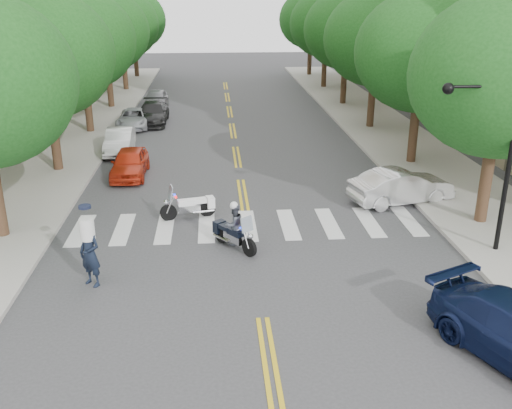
{
  "coord_description": "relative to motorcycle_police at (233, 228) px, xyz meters",
  "views": [
    {
      "loc": [
        -1.18,
        -13.3,
        8.34
      ],
      "look_at": [
        0.22,
        5.29,
        1.3
      ],
      "focal_mm": 40.0,
      "sensor_mm": 36.0,
      "label": 1
    }
  ],
  "objects": [
    {
      "name": "motorcycle_parked",
      "position": [
        -1.47,
        2.92,
        -0.28
      ],
      "size": [
        2.14,
        0.85,
        1.4
      ],
      "rotation": [
        0.0,
        0.0,
        1.81
      ],
      "color": "black",
      "rests_on": "ground"
    },
    {
      "name": "parked_car_c",
      "position": [
        -5.69,
        18.91,
        -0.18
      ],
      "size": [
        1.96,
        4.23,
        1.17
      ],
      "primitive_type": "imported",
      "rotation": [
        0.0,
        0.0,
        -0.0
      ],
      "color": "#AFB1B7",
      "rests_on": "ground"
    },
    {
      "name": "tree_r_1",
      "position": [
        9.41,
        9.46,
        4.79
      ],
      "size": [
        6.4,
        6.4,
        8.45
      ],
      "color": "#382316",
      "rests_on": "ground"
    },
    {
      "name": "tree_r_3",
      "position": [
        9.41,
        25.46,
        4.79
      ],
      "size": [
        6.4,
        6.4,
        8.45
      ],
      "color": "#382316",
      "rests_on": "ground"
    },
    {
      "name": "tree_r_2",
      "position": [
        9.41,
        17.46,
        4.79
      ],
      "size": [
        6.4,
        6.4,
        8.45
      ],
      "color": "#382316",
      "rests_on": "ground"
    },
    {
      "name": "tree_l_4",
      "position": [
        -8.19,
        33.46,
        4.79
      ],
      "size": [
        6.4,
        6.4,
        8.45
      ],
      "color": "#382316",
      "rests_on": "ground"
    },
    {
      "name": "motorcycle_police",
      "position": [
        0.0,
        0.0,
        0.0
      ],
      "size": [
        1.45,
        1.83,
        1.72
      ],
      "rotation": [
        0.0,
        0.0,
        3.78
      ],
      "color": "black",
      "rests_on": "ground"
    },
    {
      "name": "parked_car_b",
      "position": [
        -5.69,
        12.74,
        -0.11
      ],
      "size": [
        1.52,
        4.0,
        1.3
      ],
      "primitive_type": "imported",
      "rotation": [
        0.0,
        0.0,
        0.03
      ],
      "color": "silver",
      "rests_on": "ground"
    },
    {
      "name": "sidewalk_left",
      "position": [
        -8.89,
        17.46,
        -0.69
      ],
      "size": [
        5.0,
        60.0,
        0.15
      ],
      "primitive_type": "cube",
      "color": "#9E9991",
      "rests_on": "ground"
    },
    {
      "name": "parked_car_d",
      "position": [
        -4.59,
        19.96,
        -0.07
      ],
      "size": [
        2.0,
        4.79,
        1.38
      ],
      "primitive_type": "imported",
      "rotation": [
        0.0,
        0.0,
        -0.01
      ],
      "color": "black",
      "rests_on": "ground"
    },
    {
      "name": "parked_car_e",
      "position": [
        -4.81,
        24.97,
        -0.06
      ],
      "size": [
        1.7,
        4.17,
        1.41
      ],
      "primitive_type": "imported",
      "rotation": [
        0.0,
        0.0,
        -0.01
      ],
      "color": "gray",
      "rests_on": "ground"
    },
    {
      "name": "ground",
      "position": [
        0.61,
        -4.54,
        -0.77
      ],
      "size": [
        140.0,
        140.0,
        0.0
      ],
      "primitive_type": "plane",
      "color": "#38383A",
      "rests_on": "ground"
    },
    {
      "name": "tree_r_5",
      "position": [
        9.41,
        41.46,
        4.79
      ],
      "size": [
        6.4,
        6.4,
        8.45
      ],
      "color": "#382316",
      "rests_on": "ground"
    },
    {
      "name": "tree_l_2",
      "position": [
        -8.19,
        17.46,
        4.79
      ],
      "size": [
        6.4,
        6.4,
        8.45
      ],
      "color": "#382316",
      "rests_on": "ground"
    },
    {
      "name": "parked_car_a",
      "position": [
        -4.59,
        8.46,
        -0.1
      ],
      "size": [
        1.59,
        3.91,
        1.33
      ],
      "primitive_type": "imported",
      "rotation": [
        0.0,
        0.0,
        -0.0
      ],
      "color": "red",
      "rests_on": "ground"
    },
    {
      "name": "tree_r_0",
      "position": [
        9.41,
        1.46,
        4.79
      ],
      "size": [
        6.4,
        6.4,
        8.45
      ],
      "color": "#382316",
      "rests_on": "ground"
    },
    {
      "name": "traffic_signal_pole",
      "position": [
        8.33,
        -1.04,
        2.96
      ],
      "size": [
        2.82,
        0.42,
        6.0
      ],
      "color": "black",
      "rests_on": "ground"
    },
    {
      "name": "sidewalk_right",
      "position": [
        10.11,
        17.46,
        -0.69
      ],
      "size": [
        5.0,
        60.0,
        0.15
      ],
      "primitive_type": "cube",
      "color": "#9E9991",
      "rests_on": "ground"
    },
    {
      "name": "convertible",
      "position": [
        7.11,
        3.96,
        -0.05
      ],
      "size": [
        4.59,
        2.58,
        1.43
      ],
      "primitive_type": "imported",
      "rotation": [
        0.0,
        0.0,
        1.83
      ],
      "color": "silver",
      "rests_on": "ground"
    },
    {
      "name": "tree_l_3",
      "position": [
        -8.19,
        25.46,
        4.79
      ],
      "size": [
        6.4,
        6.4,
        8.45
      ],
      "color": "#382316",
      "rests_on": "ground"
    },
    {
      "name": "tree_l_1",
      "position": [
        -8.19,
        9.46,
        4.79
      ],
      "size": [
        6.4,
        6.4,
        8.45
      ],
      "color": "#382316",
      "rests_on": "ground"
    },
    {
      "name": "officer_standing",
      "position": [
        -4.33,
        -2.27,
        0.26
      ],
      "size": [
        0.9,
        0.84,
        2.06
      ],
      "primitive_type": "imported",
      "rotation": [
        0.0,
        0.0,
        -0.64
      ],
      "color": "black",
      "rests_on": "ground"
    },
    {
      "name": "tree_r_4",
      "position": [
        9.41,
        33.46,
        4.79
      ],
      "size": [
        6.4,
        6.4,
        8.45
      ],
      "color": "#382316",
      "rests_on": "ground"
    },
    {
      "name": "tree_l_5",
      "position": [
        -8.19,
        41.46,
        4.79
      ],
      "size": [
        6.4,
        6.4,
        8.45
      ],
      "color": "#382316",
      "rests_on": "ground"
    }
  ]
}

